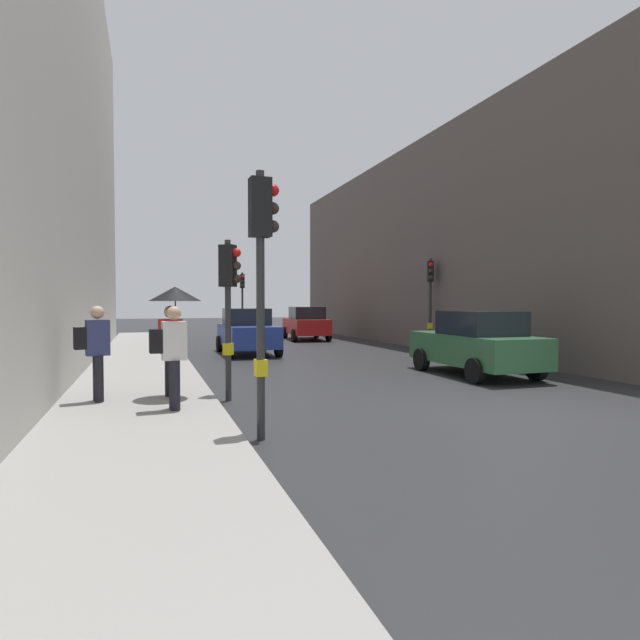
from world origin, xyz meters
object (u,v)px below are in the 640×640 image
(traffic_light_near_right, at_px, (229,290))
(pedestrian_with_grey_backpack, at_px, (95,347))
(traffic_light_far_median, at_px, (242,292))
(pedestrian_with_umbrella, at_px, (174,310))
(car_red_sedan, at_px, (306,323))
(traffic_light_near_left, at_px, (262,255))
(pedestrian_with_black_backpack, at_px, (171,351))
(car_blue_van, at_px, (247,331))
(car_green_estate, at_px, (476,343))
(traffic_light_mid_street, at_px, (430,287))

(traffic_light_near_right, bearing_deg, pedestrian_with_grey_backpack, -177.14)
(traffic_light_far_median, distance_m, pedestrian_with_umbrella, 21.64)
(traffic_light_far_median, height_order, car_red_sedan, traffic_light_far_median)
(traffic_light_near_right, bearing_deg, traffic_light_near_left, -89.96)
(traffic_light_near_right, xyz_separation_m, car_red_sedan, (6.49, 16.08, -1.36))
(car_red_sedan, xyz_separation_m, pedestrian_with_black_backpack, (-7.68, -17.41, 0.29))
(traffic_light_near_left, relative_size, traffic_light_far_median, 1.02)
(traffic_light_near_right, xyz_separation_m, pedestrian_with_black_backpack, (-1.18, -1.34, -1.08))
(traffic_light_near_right, height_order, traffic_light_far_median, traffic_light_far_median)
(traffic_light_far_median, relative_size, pedestrian_with_black_backpack, 2.15)
(car_blue_van, bearing_deg, pedestrian_with_grey_backpack, -115.65)
(car_blue_van, height_order, pedestrian_with_umbrella, pedestrian_with_umbrella)
(car_green_estate, xyz_separation_m, pedestrian_with_grey_backpack, (-9.44, -1.68, 0.29))
(car_green_estate, distance_m, pedestrian_with_grey_backpack, 9.59)
(traffic_light_near_left, bearing_deg, car_green_estate, 34.20)
(car_red_sedan, bearing_deg, pedestrian_with_umbrella, -115.12)
(car_red_sedan, bearing_deg, traffic_light_mid_street, -70.76)
(car_blue_van, height_order, pedestrian_with_black_backpack, pedestrian_with_black_backpack)
(traffic_light_near_right, bearing_deg, traffic_light_far_median, 79.37)
(traffic_light_far_median, bearing_deg, car_red_sedan, -62.34)
(pedestrian_with_umbrella, height_order, pedestrian_with_black_backpack, pedestrian_with_umbrella)
(traffic_light_mid_street, bearing_deg, traffic_light_near_left, -129.71)
(traffic_light_near_right, relative_size, pedestrian_with_grey_backpack, 1.84)
(car_red_sedan, distance_m, car_blue_van, 7.97)
(traffic_light_near_right, relative_size, pedestrian_with_umbrella, 1.52)
(traffic_light_far_median, bearing_deg, pedestrian_with_grey_backpack, -106.95)
(traffic_light_near_right, bearing_deg, pedestrian_with_black_backpack, -131.55)
(car_blue_van, distance_m, pedestrian_with_black_backpack, 11.26)
(traffic_light_near_right, relative_size, pedestrian_with_black_backpack, 1.84)
(traffic_light_far_median, xyz_separation_m, pedestrian_with_umbrella, (-5.01, -21.04, -0.78))
(car_red_sedan, distance_m, car_green_estate, 14.53)
(car_green_estate, distance_m, pedestrian_with_umbrella, 8.25)
(car_red_sedan, relative_size, car_blue_van, 1.03)
(traffic_light_near_right, relative_size, car_red_sedan, 0.75)
(car_red_sedan, xyz_separation_m, pedestrian_with_grey_backpack, (-8.98, -16.20, 0.29))
(pedestrian_with_black_backpack, bearing_deg, car_blue_van, 73.04)
(traffic_light_far_median, height_order, car_green_estate, traffic_light_far_median)
(pedestrian_with_grey_backpack, bearing_deg, traffic_light_near_left, -50.61)
(traffic_light_mid_street, distance_m, traffic_light_near_left, 14.55)
(traffic_light_far_median, xyz_separation_m, car_blue_van, (-1.83, -11.53, -1.75))
(traffic_light_near_right, relative_size, car_green_estate, 0.77)
(traffic_light_far_median, bearing_deg, traffic_light_mid_street, -67.45)
(pedestrian_with_umbrella, bearing_deg, car_blue_van, 71.51)
(traffic_light_near_left, bearing_deg, pedestrian_with_black_backpack, 123.02)
(car_blue_van, bearing_deg, traffic_light_near_left, -99.46)
(traffic_light_far_median, xyz_separation_m, pedestrian_with_grey_backpack, (-6.42, -21.08, -1.46))
(traffic_light_mid_street, xyz_separation_m, pedestrian_with_black_backpack, (-10.48, -9.37, -1.43))
(pedestrian_with_grey_backpack, bearing_deg, car_blue_van, 64.35)
(car_red_sedan, bearing_deg, traffic_light_near_left, -108.65)
(traffic_light_near_right, bearing_deg, pedestrian_with_umbrella, -175.94)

